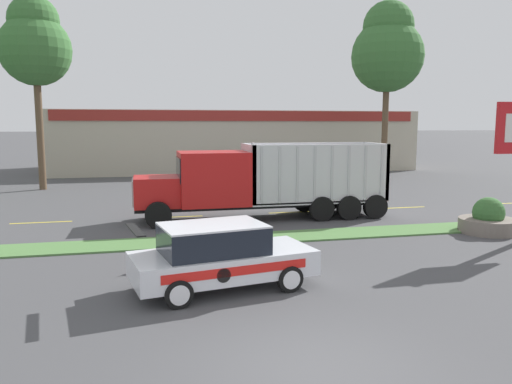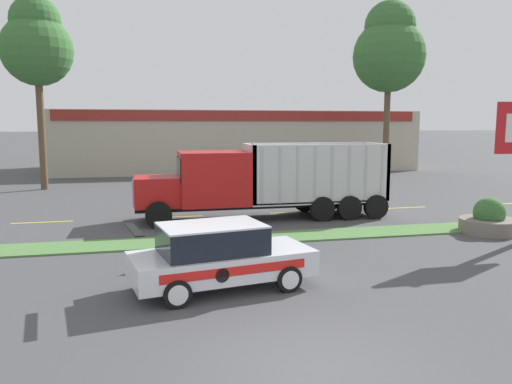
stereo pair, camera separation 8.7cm
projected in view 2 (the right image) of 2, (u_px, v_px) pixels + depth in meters
ground_plane at (315, 372)px, 8.06m from camera, size 600.00×600.00×0.00m
grass_verge at (223, 240)px, 17.16m from camera, size 120.00×1.68×0.06m
centre_line_3 at (42, 222)px, 20.37m from camera, size 2.40×0.14×0.01m
centre_line_4 at (175, 217)px, 21.55m from camera, size 2.40×0.14×0.01m
centre_line_5 at (295, 212)px, 22.74m from camera, size 2.40×0.14×0.01m
centre_line_6 at (403, 208)px, 23.92m from camera, size 2.40×0.14×0.01m
centre_line_7 at (500, 204)px, 25.10m from camera, size 2.40×0.14×0.01m
dump_truck_lead at (243, 184)px, 20.90m from camera, size 10.61×2.64×3.25m
rally_car at (219, 255)px, 12.04m from camera, size 4.63×2.61×1.64m
stone_planter at (489, 221)px, 18.33m from camera, size 2.06×2.06×1.32m
traffic_cone at (143, 261)px, 13.58m from camera, size 0.45×0.45×0.58m
store_building_backdrop at (233, 140)px, 45.62m from camera, size 30.67×12.10×5.10m
tree_behind_centre at (37, 44)px, 29.61m from camera, size 4.21×4.21×11.51m
tree_behind_right at (389, 49)px, 35.56m from camera, size 5.14×5.14×12.68m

